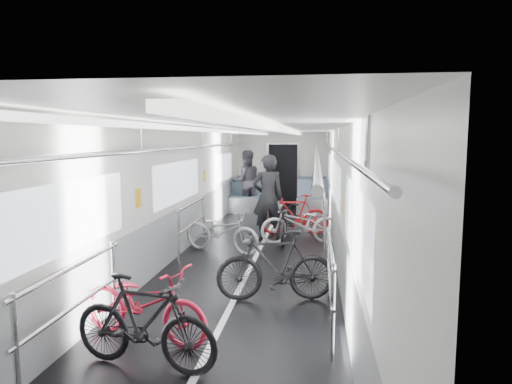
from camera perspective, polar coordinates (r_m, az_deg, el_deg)
car_shell at (r=10.20m, az=1.30°, el=0.63°), size 3.02×14.01×2.41m
bike_left_near at (r=5.29m, az=-13.81°, el=-13.27°), size 1.72×1.03×0.86m
bike_left_mid at (r=4.68m, az=-13.82°, el=-15.56°), size 1.59×0.72×0.92m
bike_left_far at (r=8.95m, az=-4.29°, el=-4.83°), size 1.71×1.05×0.85m
bike_right_near at (r=6.32m, az=2.49°, el=-9.15°), size 1.69×0.75×0.98m
bike_right_mid at (r=9.65m, az=5.55°, el=-3.91°), size 1.74×0.91×0.87m
bike_right_far at (r=10.51m, az=4.87°, el=-2.83°), size 1.60×0.62×0.94m
bike_aisle at (r=9.81m, az=3.62°, el=-3.64°), size 0.63×1.72×0.90m
person_standing at (r=9.87m, az=1.49°, el=-0.70°), size 0.78×0.61×1.87m
person_seated at (r=13.64m, az=-1.22°, el=1.34°), size 1.08×0.96×1.85m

